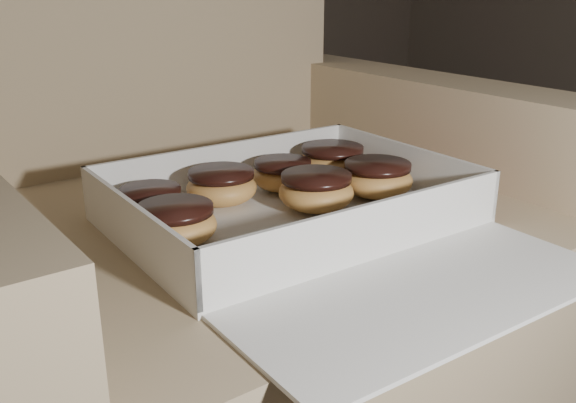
# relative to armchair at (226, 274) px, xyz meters

# --- Properties ---
(armchair) EXTENTS (0.91, 0.77, 0.95)m
(armchair) POSITION_rel_armchair_xyz_m (0.00, 0.00, 0.00)
(armchair) COLOR #9B8763
(armchair) RESTS_ON floor
(bakery_box) EXTENTS (0.44, 0.51, 0.07)m
(bakery_box) POSITION_rel_armchair_xyz_m (0.02, -0.18, 0.14)
(bakery_box) COLOR silver
(bakery_box) RESTS_ON armchair
(donut_a) EXTENTS (0.10, 0.10, 0.05)m
(donut_a) POSITION_rel_armchair_xyz_m (0.16, -0.15, 0.16)
(donut_a) COLOR #E3A44F
(donut_a) RESTS_ON bakery_box
(donut_b) EXTENTS (0.08, 0.08, 0.04)m
(donut_b) POSITION_rel_armchair_xyz_m (-0.13, -0.04, 0.16)
(donut_b) COLOR #E3A44F
(donut_b) RESTS_ON bakery_box
(donut_c) EXTENTS (0.10, 0.10, 0.05)m
(donut_c) POSITION_rel_armchair_xyz_m (0.06, -0.14, 0.16)
(donut_c) COLOR #E3A44F
(donut_c) RESTS_ON bakery_box
(donut_d) EXTENTS (0.10, 0.10, 0.05)m
(donut_d) POSITION_rel_armchair_xyz_m (0.17, -0.05, 0.16)
(donut_d) COLOR #E3A44F
(donut_d) RESTS_ON bakery_box
(donut_e) EXTENTS (0.09, 0.09, 0.04)m
(donut_e) POSITION_rel_armchair_xyz_m (0.07, -0.05, 0.16)
(donut_e) COLOR #E3A44F
(donut_e) RESTS_ON bakery_box
(donut_f) EXTENTS (0.10, 0.10, 0.05)m
(donut_f) POSITION_rel_armchair_xyz_m (-0.14, -0.13, 0.16)
(donut_f) COLOR #E3A44F
(donut_f) RESTS_ON bakery_box
(donut_g) EXTENTS (0.10, 0.10, 0.05)m
(donut_g) POSITION_rel_armchair_xyz_m (-0.03, -0.05, 0.16)
(donut_g) COLOR #E3A44F
(donut_g) RESTS_ON bakery_box
(crumb_a) EXTENTS (0.01, 0.01, 0.00)m
(crumb_a) POSITION_rel_armchair_xyz_m (0.07, -0.19, 0.14)
(crumb_a) COLOR black
(crumb_a) RESTS_ON bakery_box
(crumb_b) EXTENTS (0.01, 0.01, 0.00)m
(crumb_b) POSITION_rel_armchair_xyz_m (-0.07, -0.23, 0.14)
(crumb_b) COLOR black
(crumb_b) RESTS_ON bakery_box
(crumb_c) EXTENTS (0.01, 0.01, 0.00)m
(crumb_c) POSITION_rel_armchair_xyz_m (-0.03, -0.23, 0.14)
(crumb_c) COLOR black
(crumb_c) RESTS_ON bakery_box
(crumb_d) EXTENTS (0.01, 0.01, 0.00)m
(crumb_d) POSITION_rel_armchair_xyz_m (0.07, -0.21, 0.14)
(crumb_d) COLOR black
(crumb_d) RESTS_ON bakery_box
(crumb_e) EXTENTS (0.01, 0.01, 0.00)m
(crumb_e) POSITION_rel_armchair_xyz_m (-0.18, -0.20, 0.14)
(crumb_e) COLOR black
(crumb_e) RESTS_ON bakery_box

